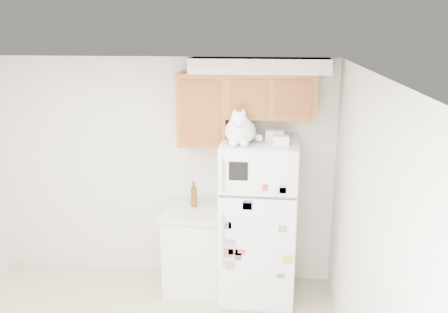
# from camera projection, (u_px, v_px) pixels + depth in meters

# --- Properties ---
(room_shell) EXTENTS (3.84, 4.04, 2.52)m
(room_shell) POSITION_uv_depth(u_px,v_px,m) (121.00, 184.00, 3.50)
(room_shell) COLOR silver
(room_shell) RESTS_ON ground_plane
(refrigerator) EXTENTS (0.76, 0.78, 1.70)m
(refrigerator) POSITION_uv_depth(u_px,v_px,m) (258.00, 221.00, 4.92)
(refrigerator) COLOR white
(refrigerator) RESTS_ON ground_plane
(base_counter) EXTENTS (0.64, 0.64, 0.92)m
(base_counter) POSITION_uv_depth(u_px,v_px,m) (194.00, 249.00, 5.16)
(base_counter) COLOR white
(base_counter) RESTS_ON ground_plane
(cat) EXTENTS (0.37, 0.54, 0.38)m
(cat) POSITION_uv_depth(u_px,v_px,m) (240.00, 130.00, 4.55)
(cat) COLOR white
(cat) RESTS_ON refrigerator
(storage_box_back) EXTENTS (0.19, 0.14, 0.10)m
(storage_box_back) POSITION_uv_depth(u_px,v_px,m) (275.00, 135.00, 4.75)
(storage_box_back) COLOR white
(storage_box_back) RESTS_ON refrigerator
(storage_box_front) EXTENTS (0.16, 0.12, 0.09)m
(storage_box_front) POSITION_uv_depth(u_px,v_px,m) (281.00, 140.00, 4.54)
(storage_box_front) COLOR white
(storage_box_front) RESTS_ON refrigerator
(bottle_green) EXTENTS (0.06, 0.06, 0.28)m
(bottle_green) POSITION_uv_depth(u_px,v_px,m) (194.00, 193.00, 5.12)
(bottle_green) COLOR #19381E
(bottle_green) RESTS_ON base_counter
(bottle_amber) EXTENTS (0.06, 0.06, 0.28)m
(bottle_amber) POSITION_uv_depth(u_px,v_px,m) (194.00, 194.00, 5.10)
(bottle_amber) COLOR #593814
(bottle_amber) RESTS_ON base_counter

